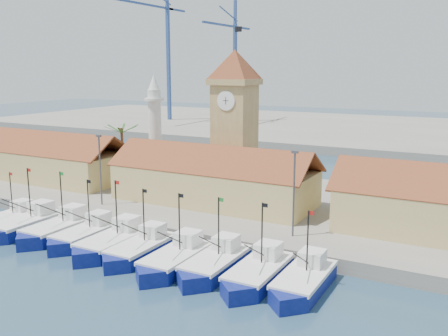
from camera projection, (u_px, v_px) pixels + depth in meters
The scene contains 21 objects.
ground at pixel (113, 264), 48.54m from camera, with size 400.00×400.00×0.00m, color #1D3B4D.
quay at pixel (228, 200), 69.12m from camera, with size 140.00×32.00×1.50m, color gray.
terminal at pixel (367, 131), 143.35m from camera, with size 240.00×80.00×2.00m, color gray.
boat_0 at pixel (8, 220), 60.11m from camera, with size 3.31×9.07×6.86m.
boat_1 at pixel (25, 226), 57.73m from camera, with size 3.81×10.43×7.89m.
boat_2 at pixel (57, 230), 56.08m from camera, with size 3.77×10.32×7.81m.
boat_3 at pixel (84, 236), 54.31m from camera, with size 3.52×9.65×7.30m.
boat_4 at pixel (112, 244), 51.79m from camera, with size 3.77×10.31×7.80m.
boat_5 at pixel (139, 250), 50.02m from camera, with size 3.54×9.71×7.35m.
boat_6 at pixel (175, 261), 47.28m from camera, with size 3.66×10.04×7.60m.
boat_7 at pixel (214, 265), 46.19m from camera, with size 3.62×9.91×7.50m.
boat_8 at pixel (257, 275), 44.08m from camera, with size 3.65×10.01×7.57m.
boat_9 at pixel (303, 283), 42.47m from camera, with size 3.54×9.71×7.34m.
hall_left at pixel (40, 162), 79.89m from camera, with size 31.20×10.13×7.61m.
hall_center at pixel (214, 183), 65.03m from camera, with size 27.04×10.13×7.61m.
clock_tower at pixel (235, 118), 68.64m from camera, with size 5.80×5.80×22.70m.
minaret at pixel (155, 127), 77.78m from camera, with size 3.00×3.00×16.30m.
palm_tree at pixel (122, 148), 79.05m from camera, with size 5.60×5.03×8.39m.
lamp_posts at pixel (183, 176), 57.40m from camera, with size 80.70×0.25×9.03m.
crane_blue_far at pixel (165, 44), 158.98m from camera, with size 1.00×36.76×43.41m.
crane_blue_near at pixel (233, 56), 155.83m from camera, with size 1.00×29.82×37.34m.
Camera 1 is at (31.21, -35.17, 18.72)m, focal length 40.00 mm.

